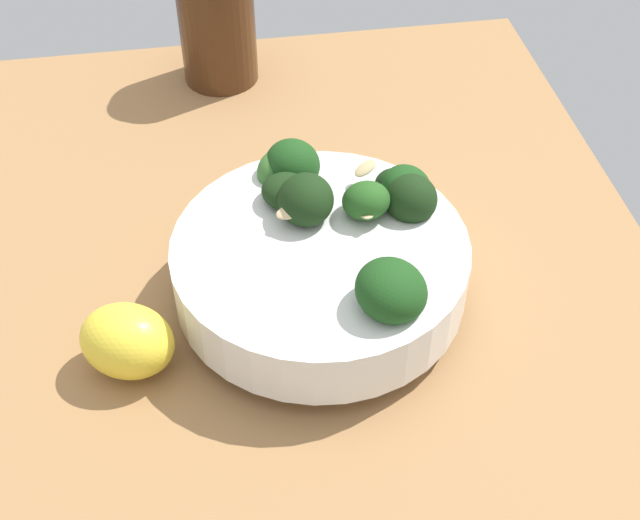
{
  "coord_description": "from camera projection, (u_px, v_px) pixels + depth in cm",
  "views": [
    {
      "loc": [
        -0.72,
        -44.2,
        43.85
      ],
      "look_at": [
        5.68,
        -4.63,
        4.0
      ],
      "focal_mm": 47.89,
      "sensor_mm": 36.0,
      "label": 1
    }
  ],
  "objects": [
    {
      "name": "bottle_tall",
      "position": [
        217.0,
        19.0,
        0.75
      ],
      "size": [
        6.78,
        6.78,
        12.59
      ],
      "color": "#472814",
      "rests_on": "ground_plane"
    },
    {
      "name": "bowl_of_broccoli",
      "position": [
        324.0,
        257.0,
        0.57
      ],
      "size": [
        19.67,
        20.25,
        9.36
      ],
      "color": "white",
      "rests_on": "ground_plane"
    },
    {
      "name": "ground_plane",
      "position": [
        235.0,
        286.0,
        0.64
      ],
      "size": [
        61.76,
        61.76,
        4.86
      ],
      "primitive_type": "cube",
      "color": "#996D42"
    },
    {
      "name": "lemon_wedge",
      "position": [
        127.0,
        341.0,
        0.54
      ],
      "size": [
        7.59,
        6.96,
        4.86
      ],
      "primitive_type": "ellipsoid",
      "rotation": [
        0.0,
        0.0,
        2.71
      ],
      "color": "yellow",
      "rests_on": "ground_plane"
    }
  ]
}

